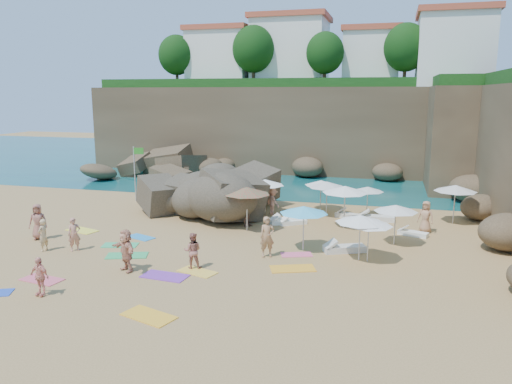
% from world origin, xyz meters
% --- Properties ---
extents(ground, '(120.00, 120.00, 0.00)m').
position_xyz_m(ground, '(0.00, 0.00, 0.00)').
color(ground, tan).
rests_on(ground, ground).
extents(seawater, '(120.00, 120.00, 0.00)m').
position_xyz_m(seawater, '(0.00, 30.00, 0.00)').
color(seawater, '#0C4751').
rests_on(seawater, ground).
extents(cliff_back, '(44.00, 8.00, 8.00)m').
position_xyz_m(cliff_back, '(2.00, 25.00, 4.00)').
color(cliff_back, brown).
rests_on(cliff_back, ground).
extents(cliff_corner, '(10.00, 12.00, 8.00)m').
position_xyz_m(cliff_corner, '(17.00, 20.00, 4.00)').
color(cliff_corner, brown).
rests_on(cliff_corner, ground).
extents(rock_promontory, '(12.00, 7.00, 2.00)m').
position_xyz_m(rock_promontory, '(-11.00, 16.00, 0.00)').
color(rock_promontory, brown).
rests_on(rock_promontory, ground).
extents(clifftop_buildings, '(28.48, 9.48, 7.00)m').
position_xyz_m(clifftop_buildings, '(2.96, 25.79, 11.24)').
color(clifftop_buildings, white).
rests_on(clifftop_buildings, cliff_back).
extents(clifftop_trees, '(35.60, 23.82, 4.40)m').
position_xyz_m(clifftop_trees, '(4.78, 19.52, 11.26)').
color(clifftop_trees, '#11380F').
rests_on(clifftop_trees, ground).
extents(marina_masts, '(3.10, 0.10, 6.00)m').
position_xyz_m(marina_masts, '(-16.50, 30.00, 3.00)').
color(marina_masts, white).
rests_on(marina_masts, ground).
extents(rock_outcrop, '(8.85, 7.92, 2.91)m').
position_xyz_m(rock_outcrop, '(-2.87, 5.57, 0.00)').
color(rock_outcrop, brown).
rests_on(rock_outcrop, ground).
extents(flag_pole, '(0.75, 0.19, 3.88)m').
position_xyz_m(flag_pole, '(-7.82, 7.26, 2.47)').
color(flag_pole, silver).
rests_on(flag_pole, ground).
extents(parasol_0, '(2.09, 2.09, 1.98)m').
position_xyz_m(parasol_0, '(4.99, 7.92, 1.81)').
color(parasol_0, silver).
rests_on(parasol_0, ground).
extents(parasol_1, '(2.37, 2.37, 2.24)m').
position_xyz_m(parasol_1, '(1.82, 5.82, 2.06)').
color(parasol_1, silver).
rests_on(parasol_1, ground).
extents(parasol_2, '(2.41, 2.41, 2.28)m').
position_xyz_m(parasol_2, '(12.94, 6.64, 2.10)').
color(parasol_2, silver).
rests_on(parasol_2, ground).
extents(parasol_3, '(2.30, 2.30, 2.18)m').
position_xyz_m(parasol_3, '(5.57, 6.41, 2.00)').
color(parasol_3, silver).
rests_on(parasol_3, ground).
extents(parasol_5, '(1.96, 1.96, 1.85)m').
position_xyz_m(parasol_5, '(7.98, 7.15, 1.70)').
color(parasol_5, silver).
rests_on(parasol_5, ground).
extents(parasol_6, '(2.58, 2.58, 2.44)m').
position_xyz_m(parasol_6, '(1.74, 2.06, 2.24)').
color(parasol_6, silver).
rests_on(parasol_6, ground).
extents(parasol_7, '(2.55, 2.55, 2.41)m').
position_xyz_m(parasol_7, '(6.88, 3.97, 2.22)').
color(parasol_7, silver).
rests_on(parasol_7, ground).
extents(parasol_8, '(2.17, 2.17, 2.05)m').
position_xyz_m(parasol_8, '(9.63, 1.43, 1.88)').
color(parasol_8, silver).
rests_on(parasol_8, ground).
extents(parasol_9, '(2.24, 2.24, 2.12)m').
position_xyz_m(parasol_9, '(8.08, -1.46, 1.95)').
color(parasol_9, silver).
rests_on(parasol_9, ground).
extents(parasol_10, '(2.33, 2.33, 2.20)m').
position_xyz_m(parasol_10, '(5.38, -0.68, 2.02)').
color(parasol_10, silver).
rests_on(parasol_10, ground).
extents(parasol_11, '(2.13, 2.13, 2.01)m').
position_xyz_m(parasol_11, '(8.47, -1.51, 1.85)').
color(parasol_11, silver).
rests_on(parasol_11, ground).
extents(lounger_0, '(1.64, 1.32, 0.25)m').
position_xyz_m(lounger_0, '(3.96, 3.97, 0.12)').
color(lounger_0, white).
rests_on(lounger_0, ground).
extents(lounger_1, '(2.06, 0.75, 0.32)m').
position_xyz_m(lounger_1, '(8.62, 6.08, 0.16)').
color(lounger_1, silver).
rests_on(lounger_1, ground).
extents(lounger_2, '(1.92, 1.48, 0.29)m').
position_xyz_m(lounger_2, '(3.52, 4.06, 0.14)').
color(lounger_2, white).
rests_on(lounger_2, ground).
extents(lounger_3, '(1.89, 1.14, 0.28)m').
position_xyz_m(lounger_3, '(7.04, 6.33, 0.14)').
color(lounger_3, silver).
rests_on(lounger_3, ground).
extents(lounger_4, '(1.63, 1.02, 0.24)m').
position_xyz_m(lounger_4, '(10.61, 3.36, 0.12)').
color(lounger_4, white).
rests_on(lounger_4, ground).
extents(lounger_5, '(2.09, 1.44, 0.31)m').
position_xyz_m(lounger_5, '(7.34, -0.40, 0.16)').
color(lounger_5, silver).
rests_on(lounger_5, ground).
extents(towel_1, '(1.84, 1.13, 0.03)m').
position_xyz_m(towel_1, '(-4.24, -7.35, 0.02)').
color(towel_1, '#E85A6F').
rests_on(towel_1, ground).
extents(towel_2, '(2.08, 1.47, 0.03)m').
position_xyz_m(towel_2, '(1.56, -9.27, 0.02)').
color(towel_2, yellow).
rests_on(towel_2, ground).
extents(towel_3, '(2.09, 1.51, 0.03)m').
position_xyz_m(towel_3, '(-2.44, -3.69, 0.02)').
color(towel_3, '#32B060').
rests_on(towel_3, ground).
extents(towel_4, '(1.97, 1.36, 0.03)m').
position_xyz_m(towel_4, '(-7.05, -0.45, 0.02)').
color(towel_4, '#FFF443').
rests_on(towel_4, ground).
extents(towel_6, '(1.99, 1.12, 0.03)m').
position_xyz_m(towel_6, '(0.44, -5.67, 0.02)').
color(towel_6, purple).
rests_on(towel_6, ground).
extents(towel_8, '(1.69, 1.25, 0.03)m').
position_xyz_m(towel_8, '(-3.28, -0.79, 0.01)').
color(towel_8, '#288FD7').
rests_on(towel_8, ground).
extents(towel_9, '(1.61, 1.18, 0.03)m').
position_xyz_m(towel_9, '(5.20, -1.45, 0.01)').
color(towel_9, '#FC628D').
rests_on(towel_9, ground).
extents(towel_10, '(2.14, 1.59, 0.03)m').
position_xyz_m(towel_10, '(5.39, -3.37, 0.02)').
color(towel_10, '#FFAA28').
rests_on(towel_10, ground).
extents(towel_11, '(1.89, 1.27, 0.03)m').
position_xyz_m(towel_11, '(-3.60, -2.33, 0.02)').
color(towel_11, '#35B96E').
rests_on(towel_11, ground).
extents(towel_12, '(1.84, 1.31, 0.03)m').
position_xyz_m(towel_12, '(1.55, -4.82, 0.01)').
color(towel_12, yellow).
rests_on(towel_12, ground).
extents(person_stand_0, '(0.70, 0.70, 1.63)m').
position_xyz_m(person_stand_0, '(-5.25, -3.65, 0.82)').
color(person_stand_0, tan).
rests_on(person_stand_0, ground).
extents(person_stand_1, '(0.91, 0.79, 1.60)m').
position_xyz_m(person_stand_1, '(1.19, -4.44, 0.80)').
color(person_stand_1, '#A76453').
rests_on(person_stand_1, ground).
extents(person_stand_2, '(1.12, 1.03, 1.68)m').
position_xyz_m(person_stand_2, '(2.28, 5.95, 0.84)').
color(person_stand_2, '#EDA387').
rests_on(person_stand_2, ground).
extents(person_stand_3, '(0.82, 1.21, 1.92)m').
position_xyz_m(person_stand_3, '(1.52, 2.84, 0.96)').
color(person_stand_3, '#9D694E').
rests_on(person_stand_3, ground).
extents(person_stand_4, '(0.97, 0.75, 1.77)m').
position_xyz_m(person_stand_4, '(11.25, 4.16, 0.88)').
color(person_stand_4, tan).
rests_on(person_stand_4, ground).
extents(person_stand_5, '(1.83, 1.23, 1.92)m').
position_xyz_m(person_stand_5, '(-0.97, 9.83, 0.96)').
color(person_stand_5, '#A47152').
rests_on(person_stand_5, ground).
extents(person_stand_6, '(0.40, 0.59, 1.57)m').
position_xyz_m(person_stand_6, '(-6.69, -4.07, 0.79)').
color(person_stand_6, tan).
rests_on(person_stand_6, ground).
extents(person_lie_1, '(1.10, 1.60, 0.36)m').
position_xyz_m(person_lie_1, '(-3.18, -8.74, 0.18)').
color(person_lie_1, '#F59F8B').
rests_on(person_lie_1, ground).
extents(person_lie_2, '(1.63, 2.05, 0.49)m').
position_xyz_m(person_lie_2, '(-8.23, -2.48, 0.25)').
color(person_lie_2, '#9C5D4E').
rests_on(person_lie_2, ground).
extents(person_lie_3, '(2.41, 2.44, 0.48)m').
position_xyz_m(person_lie_3, '(-1.40, -5.53, 0.24)').
color(person_lie_3, tan).
rests_on(person_lie_3, ground).
extents(person_lie_4, '(1.44, 1.99, 0.45)m').
position_xyz_m(person_lie_4, '(3.93, -2.10, 0.23)').
color(person_lie_4, '#A67953').
rests_on(person_lie_4, ground).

